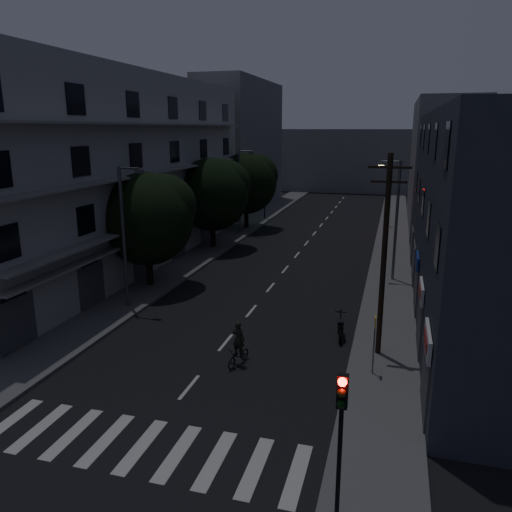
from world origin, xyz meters
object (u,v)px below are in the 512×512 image
Objects in this scene: traffic_signal_near at (341,417)px; motorcycle at (340,328)px; cyclist at (239,350)px; utility_pole at (384,253)px; bus_stop_sign at (375,335)px.

traffic_signal_near is 2.00× the size of motorcycle.
motorcycle is 1.00× the size of cyclist.
cyclist is (-5.87, -2.60, -4.18)m from utility_pole.
traffic_signal_near reaches higher than cyclist.
bus_stop_sign is at bearing 19.87° from cyclist.
traffic_signal_near is at bearing -93.49° from utility_pole.
bus_stop_sign is (0.50, 8.41, -1.21)m from traffic_signal_near.
utility_pole is 4.40× the size of cyclist.
bus_stop_sign is 1.23× the size of motorcycle.
traffic_signal_near is 9.79m from cyclist.
utility_pole is 7.66m from cyclist.
utility_pole is 3.65m from bus_stop_sign.
cyclist is at bearing 123.48° from traffic_signal_near.
bus_stop_sign is 1.23× the size of cyclist.
traffic_signal_near is at bearing -93.41° from bus_stop_sign.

